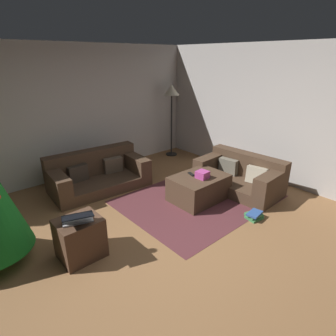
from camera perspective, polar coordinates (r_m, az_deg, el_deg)
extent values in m
plane|color=brown|center=(3.84, -0.90, -15.85)|extent=(6.40, 6.40, 0.00)
cube|color=#BCB7B2|center=(5.90, -21.54, 10.08)|extent=(6.40, 0.12, 2.60)
cube|color=#B5B0AB|center=(5.70, 24.11, 9.36)|extent=(0.12, 6.40, 2.60)
cube|color=#473323|center=(5.47, -13.61, -3.07)|extent=(1.83, 1.04, 0.20)
cube|color=#473323|center=(5.63, -15.30, 1.24)|extent=(1.78, 0.37, 0.48)
cube|color=#473323|center=(5.69, -6.82, 1.13)|extent=(0.31, 0.92, 0.30)
cube|color=#473323|center=(5.16, -21.60, -2.54)|extent=(0.31, 0.92, 0.30)
cube|color=brown|center=(5.62, -11.11, 0.59)|extent=(0.38, 0.20, 0.31)
cube|color=#372D24|center=(5.38, -17.84, -1.06)|extent=(0.36, 0.13, 0.30)
cube|color=#473323|center=(5.41, 13.95, -3.34)|extent=(0.92, 1.55, 0.21)
cube|color=#473323|center=(5.53, 15.96, 0.69)|extent=(0.32, 1.52, 0.44)
cube|color=#473323|center=(5.04, 20.31, -2.72)|extent=(0.86, 0.28, 0.31)
cube|color=#473323|center=(5.63, 8.76, 1.02)|extent=(0.86, 0.28, 0.31)
cube|color=#BCB299|center=(5.26, 17.59, -1.41)|extent=(0.22, 0.38, 0.31)
cube|color=#716B5B|center=(5.54, 12.15, 0.32)|extent=(0.17, 0.37, 0.30)
cube|color=#473323|center=(4.91, 6.29, -4.01)|extent=(0.95, 0.69, 0.44)
cube|color=#B23F8C|center=(4.73, 7.02, -1.34)|extent=(0.20, 0.20, 0.12)
cube|color=black|center=(4.86, 4.77, -1.24)|extent=(0.09, 0.17, 0.02)
cube|color=#4C3323|center=(3.71, -17.44, -13.47)|extent=(0.52, 0.44, 0.52)
cube|color=silver|center=(3.57, -17.93, -9.89)|extent=(0.40, 0.33, 0.02)
cube|color=black|center=(3.38, -17.92, -9.31)|extent=(0.40, 0.33, 0.07)
cube|color=#387A47|center=(4.61, 17.12, -9.61)|extent=(0.26, 0.23, 0.04)
cube|color=#387A47|center=(4.60, 17.05, -9.08)|extent=(0.27, 0.24, 0.04)
cube|color=#2D5193|center=(4.56, 17.21, -8.82)|extent=(0.27, 0.19, 0.03)
cylinder|color=black|center=(7.19, 0.69, 2.85)|extent=(0.28, 0.28, 0.02)
cylinder|color=black|center=(6.99, 0.71, 8.56)|extent=(0.04, 0.04, 1.49)
cone|color=beige|center=(6.84, 0.75, 15.65)|extent=(0.36, 0.36, 0.24)
cube|color=#54282D|center=(5.01, 6.19, -6.23)|extent=(2.60, 2.00, 0.01)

